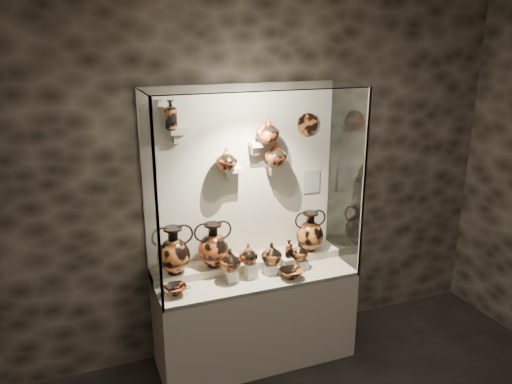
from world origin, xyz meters
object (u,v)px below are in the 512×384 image
amphora_right (310,231)px  kylix_right (291,273)px  amphora_left (174,250)px  amphora_mid (213,245)px  ovoid_vase_a (227,158)px  kylix_left (175,289)px  ovoid_vase_c (276,154)px  jug_e (299,251)px  lekythos_small (289,248)px  jug_a (230,260)px  jug_c (271,253)px  ovoid_vase_b (267,130)px  lekythos_tall (171,113)px  jug_b (248,254)px

amphora_right → kylix_right: bearing=-157.1°
amphora_left → amphora_mid: amphora_left is taller
ovoid_vase_a → kylix_left: bearing=-132.9°
amphora_mid → ovoid_vase_c: (0.59, 0.06, 0.72)m
amphora_left → kylix_right: bearing=1.6°
jug_e → ovoid_vase_c: bearing=97.2°
amphora_right → amphora_left: bearing=159.1°
ovoid_vase_c → lekythos_small: bearing=-62.8°
jug_a → kylix_left: bearing=-158.0°
jug_c → ovoid_vase_b: 1.03m
amphora_left → kylix_left: size_ratio=1.70×
kylix_right → ovoid_vase_b: (-0.07, 0.38, 1.14)m
jug_c → ovoid_vase_a: bearing=117.5°
amphora_right → ovoid_vase_b: size_ratio=1.76×
ovoid_vase_a → lekythos_tall: bearing=-167.0°
ovoid_vase_b → jug_c: bearing=-111.5°
amphora_left → ovoid_vase_b: size_ratio=1.94×
jug_b → jug_e: (0.47, 0.00, -0.05)m
jug_a → lekythos_small: size_ratio=1.07×
kylix_right → lekythos_tall: bearing=160.6°
ovoid_vase_b → kylix_left: bearing=-170.4°
jug_b → ovoid_vase_a: (-0.10, 0.24, 0.77)m
lekythos_small → amphora_left: bearing=168.7°
amphora_left → amphora_right: bearing=21.4°
amphora_right → jug_c: amphora_right is taller
lekythos_small → kylix_right: (-0.05, -0.15, -0.16)m
amphora_mid → jug_b: bearing=-52.3°
ovoid_vase_b → amphora_left: bearing=175.0°
kylix_left → ovoid_vase_c: bearing=26.1°
jug_a → lekythos_tall: 1.26m
ovoid_vase_b → ovoid_vase_c: bearing=-5.3°
jug_a → kylix_right: (0.49, -0.13, -0.15)m
jug_c → kylix_right: jug_c is taller
jug_c → kylix_left: jug_c is taller
amphora_left → jug_e: size_ratio=2.50×
amphora_left → amphora_right: size_ratio=1.10×
kylix_right → lekythos_small: bearing=79.5°
kylix_left → amphora_left: bearing=86.1°
jug_c → ovoid_vase_b: ovoid_vase_b is taller
amphora_mid → jug_c: bearing=-38.5°
jug_c → jug_e: 0.26m
jug_a → ovoid_vase_b: bearing=44.7°
jug_b → jug_a: bearing=-154.1°
ovoid_vase_b → lekythos_small: bearing=-72.8°
kylix_right → ovoid_vase_a: (-0.42, 0.39, 0.93)m
amphora_left → ovoid_vase_a: (0.49, 0.07, 0.71)m
jug_b → ovoid_vase_c: (0.34, 0.23, 0.77)m
amphora_mid → jug_e: amphora_mid is taller
amphora_left → ovoid_vase_c: ovoid_vase_c is taller
jug_b → jug_c: size_ratio=0.90×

